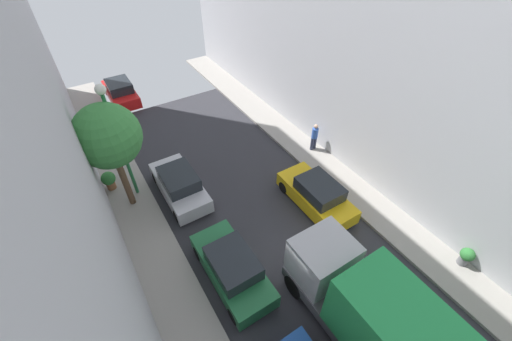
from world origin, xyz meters
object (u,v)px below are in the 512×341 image
object	(u,v)px
parked_car_left_3	(180,185)
pedestrian	(314,136)
parked_car_left_2	(232,268)
potted_plant_1	(109,180)
parked_car_left_4	(121,92)
lamp_post	(115,129)
delivery_truck	(377,321)
street_tree_0	(108,137)
parked_car_right_2	(317,195)
potted_plant_0	(466,256)

from	to	relation	value
parked_car_left_3	pedestrian	bearing A→B (deg)	-5.40
parked_car_left_2	potted_plant_1	xyz separation A→B (m)	(-2.94, 7.75, 0.02)
parked_car_left_4	lamp_post	bearing A→B (deg)	-100.65
delivery_truck	lamp_post	distance (m)	12.45
delivery_truck	potted_plant_1	bearing A→B (deg)	114.50
street_tree_0	parked_car_left_3	bearing A→B (deg)	-16.38
potted_plant_1	street_tree_0	bearing A→B (deg)	-68.16
lamp_post	parked_car_left_2	bearing A→B (deg)	-74.24
parked_car_right_2	potted_plant_0	world-z (taller)	parked_car_right_2
street_tree_0	parked_car_left_4	bearing A→B (deg)	77.85
parked_car_left_2	parked_car_right_2	bearing A→B (deg)	13.14
delivery_truck	potted_plant_0	xyz separation A→B (m)	(5.69, 0.01, -1.12)
parked_car_left_3	parked_car_left_4	bearing A→B (deg)	90.00
street_tree_0	potted_plant_1	xyz separation A→B (m)	(-0.64, 1.59, -3.44)
parked_car_left_2	potted_plant_0	bearing A→B (deg)	-28.74
parked_car_left_2	pedestrian	distance (m)	9.38
parked_car_left_3	street_tree_0	world-z (taller)	street_tree_0
parked_car_left_4	potted_plant_1	bearing A→B (deg)	-107.91
parked_car_right_2	lamp_post	bearing A→B (deg)	143.15
potted_plant_0	potted_plant_1	xyz separation A→B (m)	(-11.33, 12.36, 0.07)
parked_car_left_2	pedestrian	bearing A→B (deg)	30.23
parked_car_left_2	lamp_post	distance (m)	7.76
street_tree_0	potted_plant_0	xyz separation A→B (m)	(10.69, -10.76, -3.51)
pedestrian	parked_car_left_3	bearing A→B (deg)	174.60
parked_car_left_2	parked_car_left_4	bearing A→B (deg)	90.00
parked_car_left_2	delivery_truck	distance (m)	5.45
parked_car_right_2	street_tree_0	bearing A→B (deg)	147.53
parked_car_left_3	parked_car_right_2	bearing A→B (deg)	-38.03
delivery_truck	street_tree_0	bearing A→B (deg)	114.89
parked_car_left_4	potted_plant_0	distance (m)	23.03
parked_car_left_3	lamp_post	world-z (taller)	lamp_post
parked_car_left_4	pedestrian	size ratio (longest dim) A/B	2.44
parked_car_left_3	parked_car_left_4	xyz separation A→B (m)	(0.00, 11.35, 0.00)
parked_car_left_2	lamp_post	xyz separation A→B (m)	(-1.90, 6.73, 3.35)
parked_car_left_2	street_tree_0	distance (m)	7.43
parked_car_right_2	potted_plant_0	xyz separation A→B (m)	(2.99, -5.86, -0.05)
parked_car_left_4	parked_car_right_2	size ratio (longest dim) A/B	1.00
parked_car_left_3	parked_car_left_4	world-z (taller)	same
parked_car_left_2	delivery_truck	size ratio (longest dim) A/B	0.64
potted_plant_1	lamp_post	xyz separation A→B (m)	(1.04, -1.02, 3.33)
delivery_truck	pedestrian	size ratio (longest dim) A/B	3.84
parked_car_left_2	parked_car_right_2	size ratio (longest dim) A/B	1.00
parked_car_left_3	lamp_post	bearing A→B (deg)	146.73
parked_car_left_4	potted_plant_1	size ratio (longest dim) A/B	4.08
delivery_truck	potted_plant_1	distance (m)	13.63
parked_car_left_2	street_tree_0	bearing A→B (deg)	110.47
parked_car_right_2	delivery_truck	distance (m)	6.55
parked_car_left_4	street_tree_0	world-z (taller)	street_tree_0
delivery_truck	lamp_post	world-z (taller)	lamp_post
potted_plant_0	parked_car_left_2	bearing A→B (deg)	151.26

